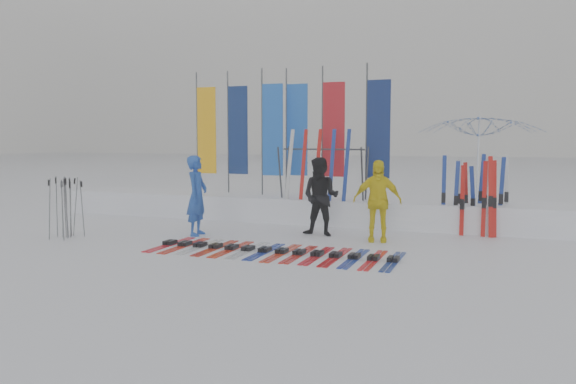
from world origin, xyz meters
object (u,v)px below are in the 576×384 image
at_px(tent_canopy, 479,166).
at_px(person_yellow, 377,201).
at_px(person_blue, 197,196).
at_px(ski_row, 273,251).
at_px(person_black, 321,197).
at_px(ski_rack, 323,166).

bearing_deg(tent_canopy, person_yellow, -114.51).
relative_size(person_blue, ski_row, 0.38).
height_order(person_black, ski_rack, ski_rack).
bearing_deg(tent_canopy, person_black, -129.53).
xyz_separation_m(person_blue, ski_row, (2.19, -1.15, -0.80)).
bearing_deg(ski_row, person_yellow, 49.68).
bearing_deg(person_blue, person_yellow, -88.39).
distance_m(person_black, ski_row, 2.16).
relative_size(person_yellow, ski_row, 0.36).
distance_m(person_yellow, ski_rack, 2.53).
height_order(person_yellow, tent_canopy, tent_canopy).
distance_m(tent_canopy, ski_row, 6.64).
bearing_deg(person_black, ski_row, -95.37).
bearing_deg(tent_canopy, ski_row, -120.06).
distance_m(person_blue, person_yellow, 3.74).
bearing_deg(ski_rack, person_black, -74.53).
height_order(person_black, ski_row, person_black).
relative_size(tent_canopy, ski_row, 0.68).
distance_m(person_yellow, ski_row, 2.43).
relative_size(ski_row, ski_rack, 2.18).
bearing_deg(ski_row, tent_canopy, 59.94).
distance_m(person_blue, tent_canopy, 7.08).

